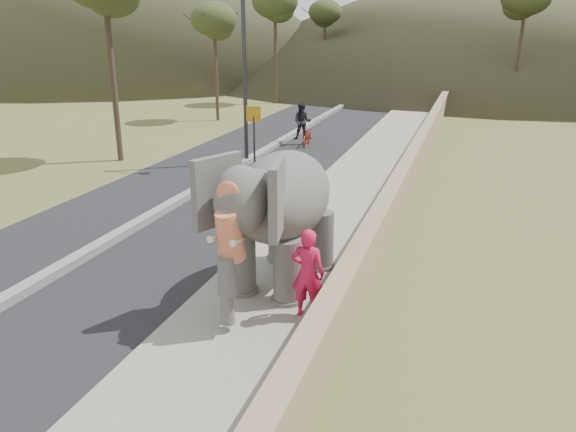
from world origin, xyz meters
name	(u,v)px	position (x,y,z in m)	size (l,w,h in m)	color
road	(187,199)	(-5.00, 10.00, 0.01)	(7.00, 120.00, 0.03)	black
median	(186,196)	(-5.00, 10.00, 0.11)	(0.35, 120.00, 0.22)	black
walkway	(337,213)	(0.00, 10.00, 0.07)	(3.00, 120.00, 0.15)	#9E9687
parapet	(394,203)	(1.65, 10.00, 0.55)	(0.30, 120.00, 1.10)	tan
lamppost	(251,38)	(-4.69, 15.14, 4.87)	(1.76, 0.36, 8.00)	#2D2C30
signboard	(254,126)	(-4.50, 14.75, 1.64)	(0.60, 0.08, 2.40)	#2D2D33
hill_far	(498,10)	(5.00, 70.00, 7.00)	(80.00, 80.00, 14.00)	brown
elephant_and_man	(284,216)	(0.02, 5.00, 1.60)	(2.49, 4.23, 2.93)	#68635E
motorcyclist	(305,129)	(-3.81, 19.35, 0.78)	(1.09, 1.76, 1.96)	maroon
trees	(462,53)	(2.62, 27.85, 3.88)	(47.99, 43.16, 8.49)	#473828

